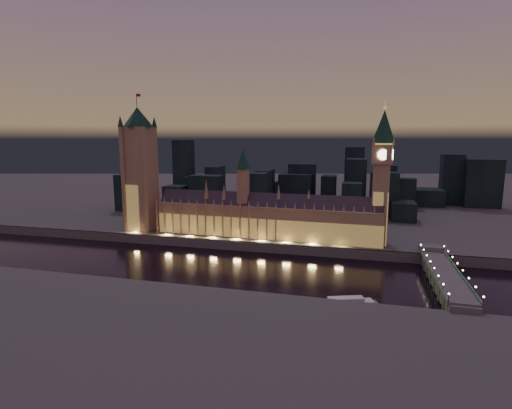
% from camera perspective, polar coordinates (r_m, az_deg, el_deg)
% --- Properties ---
extents(ground_plane, '(2000.00, 2000.00, 0.00)m').
position_cam_1_polar(ground_plane, '(303.89, -3.56, -8.69)').
color(ground_plane, black).
rests_on(ground_plane, ground).
extents(north_bank, '(2000.00, 960.00, 8.00)m').
position_cam_1_polar(north_bank, '(804.65, 8.01, 2.83)').
color(north_bank, '#3B463C').
rests_on(north_bank, ground).
extents(embankment_wall, '(2000.00, 2.50, 8.00)m').
position_cam_1_polar(embankment_wall, '(340.30, -1.41, -6.00)').
color(embankment_wall, '#534C54').
rests_on(embankment_wall, ground).
extents(palace_of_westminster, '(202.00, 28.73, 78.00)m').
position_cam_1_polar(palace_of_westminster, '(352.14, 1.15, -1.73)').
color(palace_of_westminster, '#9D6B5C').
rests_on(palace_of_westminster, north_bank).
extents(victoria_tower, '(31.68, 31.68, 127.05)m').
position_cam_1_polar(victoria_tower, '(392.27, -16.30, 5.63)').
color(victoria_tower, '#9D6B5C').
rests_on(victoria_tower, north_bank).
extents(elizabeth_tower, '(18.00, 18.00, 115.20)m').
position_cam_1_polar(elizabeth_tower, '(337.55, 17.56, 5.23)').
color(elizabeth_tower, '#9D6B5C').
rests_on(elizabeth_tower, north_bank).
extents(westminster_bridge, '(17.18, 113.00, 15.90)m').
position_cam_1_polar(westminster_bridge, '(290.29, 25.15, -9.22)').
color(westminster_bridge, '#534C54').
rests_on(westminster_bridge, ground).
extents(river_boat, '(39.45, 21.59, 4.50)m').
position_cam_1_polar(river_boat, '(240.72, 12.69, -13.48)').
color(river_boat, '#534C54').
rests_on(river_boat, ground).
extents(city_backdrop, '(478.27, 215.63, 84.27)m').
position_cam_1_polar(city_backdrop, '(529.78, 8.35, 2.53)').
color(city_backdrop, black).
rests_on(city_backdrop, north_bank).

